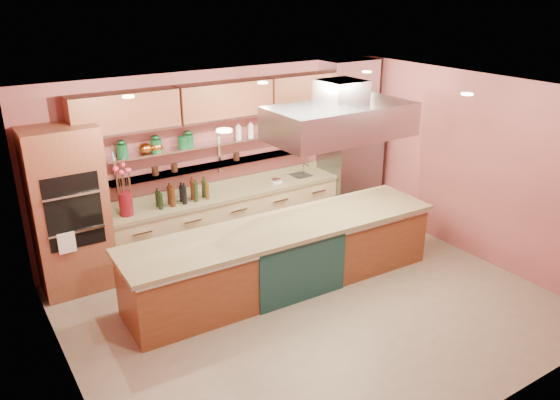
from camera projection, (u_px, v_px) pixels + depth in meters
floor at (312, 306)px, 7.24m from camera, size 6.00×5.00×0.02m
ceiling at (317, 95)px, 6.21m from camera, size 6.00×5.00×0.02m
wall_back at (221, 158)px, 8.68m from camera, size 6.00×0.04×2.80m
wall_front at (483, 299)px, 4.76m from camera, size 6.00×0.04×2.80m
wall_left at (60, 273)px, 5.21m from camera, size 0.04×5.00×2.80m
wall_right at (475, 167)px, 8.23m from camera, size 0.04×5.00×2.80m
oven_stack at (69, 211)px, 7.28m from camera, size 0.95×0.64×2.30m
refrigerator at (349, 161)px, 9.71m from camera, size 0.95×0.72×2.10m
back_counter at (229, 219)px, 8.76m from camera, size 3.84×0.64×0.93m
wall_shelf_lower at (222, 164)px, 8.57m from camera, size 3.60×0.26×0.03m
wall_shelf_upper at (222, 142)px, 8.44m from camera, size 3.60×0.26×0.03m
upper_cabinets at (224, 100)px, 8.19m from camera, size 4.60×0.36×0.55m
range_hood at (340, 121)px, 7.37m from camera, size 2.00×1.00×0.45m
ceiling_downlights at (307, 94)px, 6.38m from camera, size 4.00×2.80×0.02m
island at (284, 256)px, 7.57m from camera, size 4.46×1.10×0.92m
flower_vase at (126, 204)px, 7.66m from camera, size 0.25×0.25×0.34m
oil_bottle_cluster at (183, 194)px, 8.10m from camera, size 0.90×0.47×0.28m
kitchen_scale at (276, 180)px, 8.97m from camera, size 0.16×0.12×0.09m
bar_faucet at (303, 169)px, 9.34m from camera, size 0.03×0.03×0.20m
copper_kettle at (145, 148)px, 7.79m from camera, size 0.22×0.22×0.15m
green_canister at (183, 142)px, 8.08m from camera, size 0.14×0.14×0.17m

